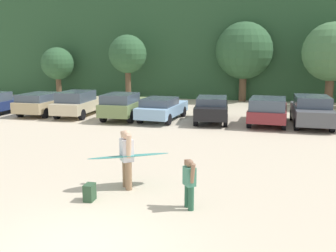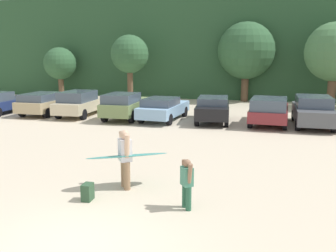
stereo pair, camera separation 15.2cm
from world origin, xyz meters
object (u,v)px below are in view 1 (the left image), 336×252
at_px(parked_car_tan, 44,103).
at_px(parked_car_champagne, 79,103).
at_px(parked_car_black, 212,108).
at_px(parked_car_dark_gray, 311,110).
at_px(parked_car_maroon, 268,110).
at_px(person_adult, 127,156).
at_px(surfboard_teal, 129,156).
at_px(backpack_dropped, 90,192).
at_px(parked_car_sky_blue, 162,108).
at_px(parked_car_olive_green, 125,105).
at_px(person_child, 189,181).

relative_size(parked_car_tan, parked_car_champagne, 0.97).
height_order(parked_car_black, parked_car_dark_gray, parked_car_dark_gray).
distance_m(parked_car_maroon, person_adult, 11.61).
distance_m(surfboard_teal, backpack_dropped, 1.54).
distance_m(parked_car_black, backpack_dropped, 12.25).
xyz_separation_m(parked_car_sky_blue, parked_car_maroon, (5.90, -0.16, 0.10)).
bearing_deg(backpack_dropped, parked_car_olive_green, 104.47).
height_order(parked_car_tan, parked_car_sky_blue, parked_car_tan).
distance_m(parked_car_tan, backpack_dropped, 15.19).
xyz_separation_m(parked_car_maroon, parked_car_dark_gray, (2.24, 0.17, 0.01)).
xyz_separation_m(parked_car_maroon, person_child, (-2.45, -11.78, -0.10)).
bearing_deg(parked_car_champagne, parked_car_dark_gray, -91.96).
height_order(parked_car_black, backpack_dropped, parked_car_black).
relative_size(parked_car_dark_gray, backpack_dropped, 10.11).
bearing_deg(parked_car_maroon, parked_car_champagne, 92.17).
distance_m(parked_car_olive_green, parked_car_black, 5.12).
bearing_deg(parked_car_champagne, parked_car_sky_blue, -95.00).
relative_size(parked_car_maroon, backpack_dropped, 9.99).
bearing_deg(person_adult, parked_car_black, -131.20).
bearing_deg(parked_car_sky_blue, surfboard_teal, -165.50).
height_order(parked_car_olive_green, parked_car_dark_gray, parked_car_dark_gray).
relative_size(parked_car_olive_green, person_adult, 2.68).
height_order(person_adult, surfboard_teal, person_adult).
bearing_deg(surfboard_teal, parked_car_tan, -78.41).
relative_size(parked_car_sky_blue, parked_car_maroon, 1.02).
bearing_deg(parked_car_olive_green, person_adult, -159.72).
distance_m(parked_car_black, parked_car_dark_gray, 5.28).
height_order(parked_car_maroon, surfboard_teal, parked_car_maroon).
bearing_deg(backpack_dropped, parked_car_sky_blue, 93.93).
distance_m(parked_car_tan, parked_car_dark_gray, 15.94).
bearing_deg(parked_car_dark_gray, parked_car_maroon, 96.78).
distance_m(parked_car_sky_blue, person_child, 12.42).
distance_m(parked_car_champagne, backpack_dropped, 13.92).
bearing_deg(parked_car_olive_green, surfboard_teal, -159.40).
height_order(parked_car_champagne, parked_car_olive_green, parked_car_olive_green).
bearing_deg(surfboard_teal, parked_car_maroon, -140.13).
bearing_deg(parked_car_tan, parked_car_maroon, -90.24).
bearing_deg(parked_car_champagne, parked_car_olive_green, -98.82).
height_order(parked_car_black, person_adult, person_adult).
distance_m(parked_car_champagne, person_adult, 13.28).
bearing_deg(parked_car_tan, parked_car_olive_green, -92.88).
bearing_deg(surfboard_teal, parked_car_sky_blue, -109.80).
height_order(parked_car_dark_gray, person_child, parked_car_dark_gray).
bearing_deg(person_adult, surfboard_teal, -148.22).
relative_size(parked_car_sky_blue, person_adult, 2.71).
bearing_deg(person_child, parked_car_olive_green, -98.56).
height_order(parked_car_maroon, person_child, parked_car_maroon).
height_order(parked_car_black, person_child, parked_car_black).
bearing_deg(parked_car_black, parked_car_olive_green, 88.05).
xyz_separation_m(parked_car_olive_green, parked_car_dark_gray, (10.40, 0.03, 0.00)).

